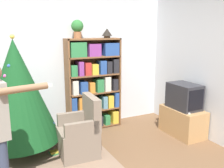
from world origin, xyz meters
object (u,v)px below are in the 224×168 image
object	(u,v)px
potted_plant	(77,28)
television	(184,96)
bookshelf	(94,84)
table_lamp	(107,33)
christmas_tree	(17,91)
armchair	(80,135)

from	to	relation	value
potted_plant	television	bearing A→B (deg)	-33.31
television	potted_plant	xyz separation A→B (m)	(-1.62, 1.06, 1.21)
bookshelf	table_lamp	distance (m)	1.01
television	christmas_tree	xyz separation A→B (m)	(-2.76, 0.60, 0.26)
christmas_tree	table_lamp	distance (m)	1.99
christmas_tree	potted_plant	size ratio (longest dim) A/B	5.59
bookshelf	potted_plant	bearing A→B (deg)	177.74
bookshelf	television	world-z (taller)	bookshelf
bookshelf	christmas_tree	distance (m)	1.51
bookshelf	television	size ratio (longest dim) A/B	2.99
bookshelf	christmas_tree	xyz separation A→B (m)	(-1.44, -0.45, 0.11)
armchair	table_lamp	xyz separation A→B (m)	(0.91, 0.95, 1.53)
television	armchair	bearing A→B (deg)	176.79
armchair	table_lamp	world-z (taller)	table_lamp
armchair	potted_plant	distance (m)	1.90
television	christmas_tree	size ratio (longest dim) A/B	0.32
television	armchair	xyz separation A→B (m)	(-1.94, 0.11, -0.41)
bookshelf	table_lamp	world-z (taller)	table_lamp
television	potted_plant	world-z (taller)	potted_plant
bookshelf	potted_plant	distance (m)	1.10
television	armchair	distance (m)	1.99
christmas_tree	table_lamp	world-z (taller)	table_lamp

